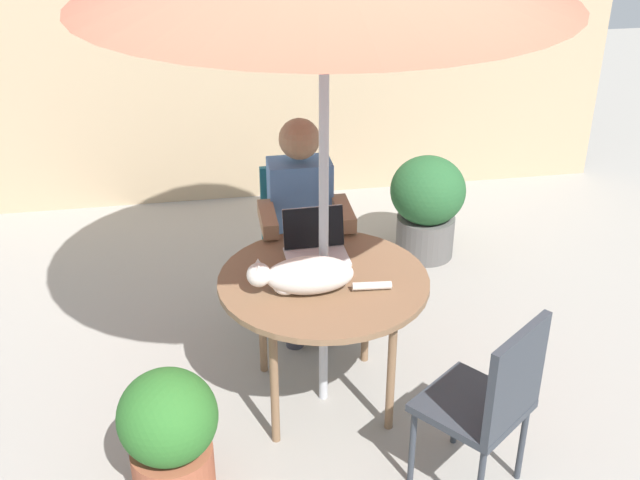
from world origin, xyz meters
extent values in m
plane|color=gray|center=(0.00, 0.00, 0.00)|extent=(14.00, 14.00, 0.00)
cube|color=tan|center=(0.00, 2.49, 0.98)|extent=(5.19, 0.08, 1.95)
cylinder|color=brown|center=(0.00, 0.00, 0.69)|extent=(0.99, 0.99, 0.03)
cylinder|color=brown|center=(0.27, 0.27, 0.34)|extent=(0.04, 0.04, 0.67)
cylinder|color=brown|center=(-0.27, 0.27, 0.34)|extent=(0.04, 0.04, 0.67)
cylinder|color=brown|center=(-0.27, -0.27, 0.34)|extent=(0.04, 0.04, 0.67)
cylinder|color=brown|center=(0.27, -0.27, 0.34)|extent=(0.04, 0.04, 0.67)
cylinder|color=#B7B7BC|center=(0.00, 0.00, 1.05)|extent=(0.04, 0.04, 2.11)
cube|color=#1E606B|center=(0.00, 0.77, 0.42)|extent=(0.40, 0.40, 0.04)
cube|color=#1E606B|center=(0.00, 0.95, 0.66)|extent=(0.40, 0.04, 0.44)
cylinder|color=#1E606B|center=(0.17, 0.94, 0.20)|extent=(0.03, 0.03, 0.40)
cylinder|color=#1E606B|center=(-0.17, 0.94, 0.20)|extent=(0.03, 0.03, 0.40)
cylinder|color=#1E606B|center=(-0.17, 0.60, 0.20)|extent=(0.03, 0.03, 0.40)
cylinder|color=#1E606B|center=(0.17, 0.60, 0.20)|extent=(0.03, 0.03, 0.40)
cube|color=#33383F|center=(0.52, -0.66, 0.42)|extent=(0.56, 0.56, 0.04)
cube|color=#33383F|center=(0.63, -0.80, 0.66)|extent=(0.34, 0.28, 0.44)
cylinder|color=#33383F|center=(0.76, -0.69, 0.20)|extent=(0.03, 0.03, 0.40)
cylinder|color=#33383F|center=(0.55, -0.42, 0.20)|extent=(0.03, 0.03, 0.40)
cylinder|color=#33383F|center=(0.28, -0.63, 0.20)|extent=(0.03, 0.03, 0.40)
cube|color=#4C72A5|center=(0.00, 0.77, 0.71)|extent=(0.34, 0.20, 0.54)
sphere|color=#936B4C|center=(0.00, 0.76, 1.11)|extent=(0.22, 0.22, 0.22)
cube|color=#383842|center=(-0.08, 0.62, 0.49)|extent=(0.12, 0.30, 0.12)
cylinder|color=#383842|center=(-0.08, 0.47, 0.22)|extent=(0.10, 0.10, 0.44)
cube|color=#383842|center=(0.08, 0.62, 0.49)|extent=(0.12, 0.30, 0.12)
cylinder|color=#383842|center=(0.08, 0.47, 0.22)|extent=(0.10, 0.10, 0.44)
cube|color=#936B4C|center=(-0.20, 0.55, 0.76)|extent=(0.08, 0.32, 0.08)
cube|color=#936B4C|center=(0.20, 0.55, 0.76)|extent=(0.08, 0.32, 0.08)
cube|color=silver|center=(0.00, 0.19, 0.71)|extent=(0.31, 0.23, 0.02)
cube|color=black|center=(0.00, 0.30, 0.82)|extent=(0.30, 0.07, 0.20)
cube|color=silver|center=(0.00, 0.31, 0.82)|extent=(0.30, 0.06, 0.20)
ellipsoid|color=silver|center=(-0.08, -0.10, 0.79)|extent=(0.41, 0.20, 0.17)
sphere|color=silver|center=(-0.31, -0.09, 0.81)|extent=(0.11, 0.11, 0.11)
ellipsoid|color=white|center=(-0.19, -0.10, 0.75)|extent=(0.12, 0.12, 0.09)
cylinder|color=silver|center=(0.20, -0.14, 0.73)|extent=(0.18, 0.04, 0.04)
cone|color=silver|center=(-0.31, -0.06, 0.86)|extent=(0.04, 0.04, 0.03)
cone|color=silver|center=(-0.31, -0.12, 0.86)|extent=(0.04, 0.04, 0.03)
cylinder|color=#595654|center=(0.92, 1.36, 0.14)|extent=(0.38, 0.38, 0.28)
ellipsoid|color=#26592D|center=(0.92, 1.36, 0.47)|extent=(0.49, 0.49, 0.45)
cylinder|color=#9E5138|center=(-0.74, -0.52, 0.12)|extent=(0.35, 0.35, 0.24)
ellipsoid|color=#2D6B28|center=(-0.74, -0.52, 0.42)|extent=(0.42, 0.42, 0.41)
camera|label=1|loc=(-0.54, -3.15, 2.62)|focal=44.85mm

